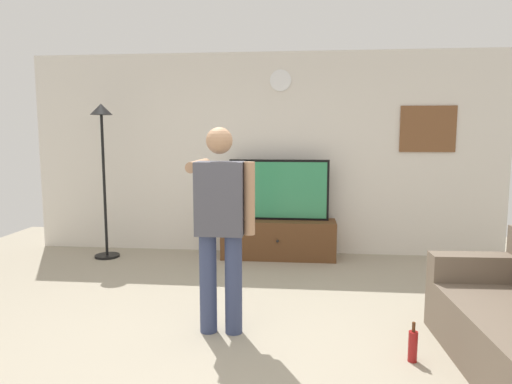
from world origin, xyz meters
The scene contains 9 objects.
ground_plane centered at (0.00, 0.00, 0.00)m, with size 8.40×8.40×0.00m, color #9E937F.
back_wall centered at (0.00, 2.95, 1.35)m, with size 6.40×0.10×2.70m, color silver.
tv_stand centered at (0.22, 2.60, 0.25)m, with size 1.48×0.46×0.50m.
television centered at (0.22, 2.65, 0.90)m, with size 1.29×0.07×0.79m.
wall_clock centered at (0.22, 2.89, 2.32)m, with size 0.28×0.28×0.03m, color white.
framed_picture centered at (2.14, 2.90, 1.69)m, with size 0.71×0.04×0.60m, color brown.
floor_lamp centered at (-2.04, 2.41, 1.43)m, with size 0.32×0.32×2.01m.
person_standing_nearer_lamp centered at (-0.13, 0.29, 0.94)m, with size 0.56×0.78×1.68m.
beverage_bottle centered at (1.32, -0.08, 0.12)m, with size 0.07×0.07×0.29m.
Camera 1 is at (0.52, -3.28, 1.62)m, focal length 32.09 mm.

